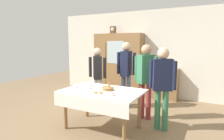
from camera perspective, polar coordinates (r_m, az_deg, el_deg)
The scene contains 20 objects.
ground_plane at distance 4.18m, azimuth -1.33°, elevation -15.80°, with size 12.00×12.00×0.00m, color #846B4C.
back_wall at distance 6.28m, azimuth 10.55°, elevation 4.82°, with size 6.40×0.10×2.70m, color silver.
dining_table at distance 3.76m, azimuth -3.12°, elevation -7.78°, with size 1.55×1.01×0.77m.
wall_cabinet at distance 6.37m, azimuth 1.90°, elevation 1.79°, with size 1.62×0.46×1.99m.
mantel_clock at distance 6.43m, azimuth 0.31°, elevation 11.80°, with size 0.18×0.11×0.24m.
bookshelf_low at distance 6.02m, azimuth 14.51°, elevation -3.86°, with size 0.95×0.35×0.95m.
book_stack at distance 5.93m, azimuth 14.68°, elevation 1.01°, with size 0.17×0.23×0.08m.
tea_cup_near_left at distance 3.87m, azimuth -6.74°, elevation -5.27°, with size 0.13×0.13×0.06m.
tea_cup_mid_right at distance 4.26m, azimuth -6.35°, elevation -4.02°, with size 0.13×0.13×0.06m.
tea_cup_front_edge at distance 3.37m, azimuth -0.04°, elevation -7.20°, with size 0.13×0.13×0.06m.
tea_cup_far_right at distance 4.09m, azimuth -6.49°, elevation -4.52°, with size 0.13×0.13×0.06m.
tea_cup_far_left at distance 4.02m, azimuth -10.72°, elevation -4.86°, with size 0.13×0.13×0.06m.
bread_basket at distance 3.77m, azimuth -1.23°, elevation -5.47°, with size 0.24×0.24×0.16m.
pastry_plate at distance 3.49m, azimuth -4.05°, elevation -6.97°, with size 0.28×0.28×0.05m.
spoon_center at distance 3.70m, azimuth -8.89°, elevation -6.33°, with size 0.12×0.02×0.01m.
spoon_front_edge at distance 3.68m, azimuth 3.68°, elevation -6.32°, with size 0.12×0.02×0.01m.
person_beside_shelf at distance 4.99m, azimuth 4.21°, elevation 0.62°, with size 0.52×0.37×1.71m.
person_behind_table_right at distance 4.25m, azimuth 10.01°, elevation -1.27°, with size 0.52×0.41×1.66m.
person_near_right_end at distance 4.96m, azimuth -4.35°, elevation -0.57°, with size 0.52×0.41×1.57m.
person_behind_table_left at distance 3.77m, azimuth 14.72°, elevation -3.13°, with size 0.52×0.33×1.61m.
Camera 1 is at (1.87, -3.33, 1.69)m, focal length 30.81 mm.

